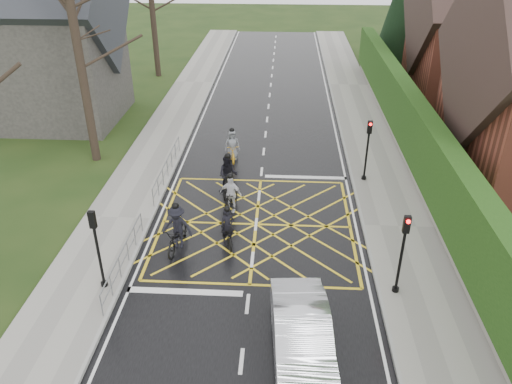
# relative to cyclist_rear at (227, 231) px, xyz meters

# --- Properties ---
(ground) EXTENTS (120.00, 120.00, 0.00)m
(ground) POSITION_rel_cyclist_rear_xyz_m (1.06, 1.42, -0.54)
(ground) COLOR black
(ground) RESTS_ON ground
(road) EXTENTS (9.00, 80.00, 0.01)m
(road) POSITION_rel_cyclist_rear_xyz_m (1.06, 1.42, -0.53)
(road) COLOR black
(road) RESTS_ON ground
(sidewalk_right) EXTENTS (3.00, 80.00, 0.15)m
(sidewalk_right) POSITION_rel_cyclist_rear_xyz_m (7.06, 1.42, -0.46)
(sidewalk_right) COLOR gray
(sidewalk_right) RESTS_ON ground
(sidewalk_left) EXTENTS (3.00, 80.00, 0.15)m
(sidewalk_left) POSITION_rel_cyclist_rear_xyz_m (-4.94, 1.42, -0.46)
(sidewalk_left) COLOR gray
(sidewalk_left) RESTS_ON ground
(stone_wall) EXTENTS (0.50, 38.00, 0.70)m
(stone_wall) POSITION_rel_cyclist_rear_xyz_m (8.81, 7.42, -0.19)
(stone_wall) COLOR slate
(stone_wall) RESTS_ON ground
(hedge) EXTENTS (0.90, 38.00, 2.80)m
(hedge) POSITION_rel_cyclist_rear_xyz_m (8.81, 7.42, 1.56)
(hedge) COLOR #16340E
(hedge) RESTS_ON stone_wall
(house_far) EXTENTS (9.80, 8.80, 10.30)m
(house_far) POSITION_rel_cyclist_rear_xyz_m (15.81, 19.42, 3.82)
(house_far) COLOR brown
(house_far) RESTS_ON ground
(conifer) EXTENTS (4.60, 4.60, 10.00)m
(conifer) POSITION_rel_cyclist_rear_xyz_m (11.81, 27.42, 4.46)
(conifer) COLOR black
(conifer) RESTS_ON ground
(church) EXTENTS (8.80, 7.80, 11.00)m
(church) POSITION_rel_cyclist_rear_xyz_m (-12.47, 13.42, 4.39)
(church) COLOR #2D2B28
(church) RESTS_ON ground
(tree_near) EXTENTS (9.24, 9.24, 11.44)m
(tree_near) POSITION_rel_cyclist_rear_xyz_m (-7.94, 7.42, 7.37)
(tree_near) COLOR black
(tree_near) RESTS_ON ground
(railing_south) EXTENTS (0.05, 5.04, 1.03)m
(railing_south) POSITION_rel_cyclist_rear_xyz_m (-3.59, -2.08, 0.24)
(railing_south) COLOR slate
(railing_south) RESTS_ON ground
(railing_north) EXTENTS (0.05, 6.04, 1.03)m
(railing_north) POSITION_rel_cyclist_rear_xyz_m (-3.59, 5.42, 0.25)
(railing_north) COLOR slate
(railing_north) RESTS_ON ground
(traffic_light_ne) EXTENTS (0.24, 0.31, 3.21)m
(traffic_light_ne) POSITION_rel_cyclist_rear_xyz_m (6.16, 5.61, 1.12)
(traffic_light_ne) COLOR black
(traffic_light_ne) RESTS_ON ground
(traffic_light_se) EXTENTS (0.24, 0.31, 3.21)m
(traffic_light_se) POSITION_rel_cyclist_rear_xyz_m (6.16, -2.79, 1.12)
(traffic_light_se) COLOR black
(traffic_light_se) RESTS_ON ground
(traffic_light_sw) EXTENTS (0.24, 0.31, 3.21)m
(traffic_light_sw) POSITION_rel_cyclist_rear_xyz_m (-4.04, -3.08, 1.12)
(traffic_light_sw) COLOR black
(traffic_light_sw) RESTS_ON ground
(cyclist_rear) EXTENTS (1.07, 1.81, 1.66)m
(cyclist_rear) POSITION_rel_cyclist_rear_xyz_m (0.00, 0.00, 0.00)
(cyclist_rear) COLOR black
(cyclist_rear) RESTS_ON ground
(cyclist_back) EXTENTS (0.99, 2.11, 2.06)m
(cyclist_back) POSITION_rel_cyclist_rear_xyz_m (-0.40, 4.10, 0.24)
(cyclist_back) COLOR black
(cyclist_back) RESTS_ON ground
(cyclist_mid) EXTENTS (1.29, 2.17, 2.03)m
(cyclist_mid) POSITION_rel_cyclist_rear_xyz_m (-1.93, -0.43, 0.20)
(cyclist_mid) COLOR black
(cyclist_mid) RESTS_ON ground
(cyclist_front) EXTENTS (1.08, 1.94, 1.87)m
(cyclist_front) POSITION_rel_cyclist_rear_xyz_m (-0.12, 2.43, 0.15)
(cyclist_front) COLOR black
(cyclist_front) RESTS_ON ground
(cyclist_lead) EXTENTS (1.02, 1.94, 1.80)m
(cyclist_lead) POSITION_rel_cyclist_rear_xyz_m (-0.59, 7.83, 0.08)
(cyclist_lead) COLOR #BC8516
(cyclist_lead) RESTS_ON ground
(car) EXTENTS (2.03, 4.88, 1.57)m
(car) POSITION_rel_cyclist_rear_xyz_m (2.82, -5.79, 0.25)
(car) COLOR silver
(car) RESTS_ON ground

